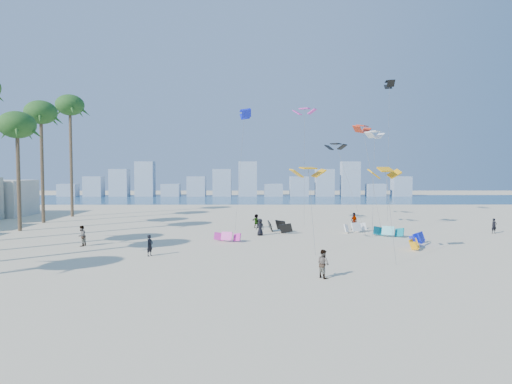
{
  "coord_description": "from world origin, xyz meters",
  "views": [
    {
      "loc": [
        2.77,
        -23.2,
        6.55
      ],
      "look_at": [
        3.0,
        16.0,
        4.5
      ],
      "focal_mm": 30.58,
      "sensor_mm": 36.0,
      "label": 1
    }
  ],
  "objects": [
    {
      "name": "flying_kites",
      "position": [
        13.57,
        22.87,
        11.52
      ],
      "size": [
        32.34,
        30.17,
        18.56
      ],
      "color": "#FFA90D",
      "rests_on": "ground"
    },
    {
      "name": "grounded_kites",
      "position": [
        11.35,
        18.02,
        0.48
      ],
      "size": [
        19.66,
        12.87,
        1.1
      ],
      "color": "#EE34BC",
      "rests_on": "ground"
    },
    {
      "name": "ground",
      "position": [
        0.0,
        0.0,
        0.0
      ],
      "size": [
        220.0,
        220.0,
        0.0
      ],
      "primitive_type": "plane",
      "color": "beige",
      "rests_on": "ground"
    },
    {
      "name": "ocean",
      "position": [
        0.0,
        72.0,
        0.01
      ],
      "size": [
        220.0,
        220.0,
        0.0
      ],
      "primitive_type": "plane",
      "color": "navy",
      "rests_on": "ground"
    },
    {
      "name": "kitesurfer_mid",
      "position": [
        6.97,
        2.77,
        0.86
      ],
      "size": [
        1.0,
        1.06,
        1.72
      ],
      "primitive_type": "imported",
      "rotation": [
        0.0,
        0.0,
        2.13
      ],
      "color": "gray",
      "rests_on": "ground"
    },
    {
      "name": "kitesurfer_near",
      "position": [
        -5.07,
        9.48,
        0.81
      ],
      "size": [
        0.6,
        0.7,
        1.61
      ],
      "primitive_type": "imported",
      "rotation": [
        0.0,
        0.0,
        1.13
      ],
      "color": "black",
      "rests_on": "ground"
    },
    {
      "name": "kitesurfers_far",
      "position": [
        8.71,
        17.75,
        0.85
      ],
      "size": [
        39.92,
        18.07,
        1.88
      ],
      "color": "black",
      "rests_on": "ground"
    },
    {
      "name": "distant_skyline",
      "position": [
        -1.19,
        82.0,
        3.09
      ],
      "size": [
        85.0,
        3.0,
        8.4
      ],
      "color": "#9EADBF",
      "rests_on": "ground"
    }
  ]
}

